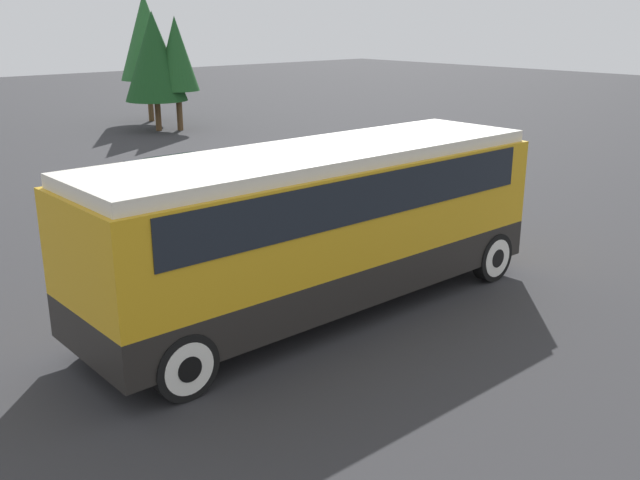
# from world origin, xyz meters

# --- Properties ---
(ground_plane) EXTENTS (120.00, 120.00, 0.00)m
(ground_plane) POSITION_xyz_m (0.00, 0.00, 0.00)
(ground_plane) COLOR #2D2D30
(tour_bus) EXTENTS (9.16, 2.63, 3.07)m
(tour_bus) POSITION_xyz_m (0.10, 0.00, 1.84)
(tour_bus) COLOR black
(tour_bus) RESTS_ON ground_plane
(parked_car_near) EXTENTS (4.22, 1.80, 1.34)m
(parked_car_near) POSITION_xyz_m (2.99, 5.09, 0.68)
(parked_car_near) COLOR maroon
(parked_car_near) RESTS_ON ground_plane
(parked_car_mid) EXTENTS (4.47, 1.81, 1.39)m
(parked_car_mid) POSITION_xyz_m (2.02, 8.46, 0.68)
(parked_car_mid) COLOR #7A6B5B
(parked_car_mid) RESTS_ON ground_plane
(tree_left) EXTENTS (2.94, 2.94, 5.55)m
(tree_left) POSITION_xyz_m (8.76, 21.82, 3.49)
(tree_left) COLOR brown
(tree_left) RESTS_ON ground_plane
(tree_center) EXTENTS (2.79, 2.79, 6.46)m
(tree_center) POSITION_xyz_m (10.11, 25.03, 4.28)
(tree_center) COLOR brown
(tree_center) RESTS_ON ground_plane
(tree_right) EXTENTS (2.06, 2.06, 5.33)m
(tree_right) POSITION_xyz_m (9.60, 21.23, 3.59)
(tree_right) COLOR brown
(tree_right) RESTS_ON ground_plane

